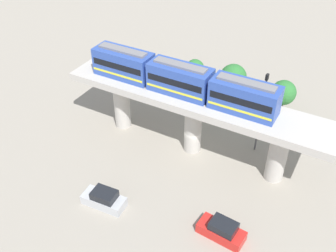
{
  "coord_description": "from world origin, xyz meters",
  "views": [
    {
      "loc": [
        30.77,
        14.12,
        28.59
      ],
      "look_at": [
        2.5,
        -1.72,
        4.23
      ],
      "focal_mm": 41.64,
      "sensor_mm": 36.0,
      "label": 1
    }
  ],
  "objects_px": {
    "train": "(180,79)",
    "signal_post": "(261,110)",
    "tree_near_viaduct": "(283,93)",
    "tree_mid_lot": "(233,77)",
    "tree_far_corner": "(195,69)",
    "parked_car_silver": "(104,199)",
    "parked_car_red": "(222,230)"
  },
  "relations": [
    {
      "from": "train",
      "to": "signal_post",
      "type": "distance_m",
      "value": 9.23
    },
    {
      "from": "tree_far_corner",
      "to": "parked_car_silver",
      "type": "bearing_deg",
      "value": 3.61
    },
    {
      "from": "parked_car_red",
      "to": "tree_mid_lot",
      "type": "bearing_deg",
      "value": -155.65
    },
    {
      "from": "tree_mid_lot",
      "to": "signal_post",
      "type": "distance_m",
      "value": 10.34
    },
    {
      "from": "signal_post",
      "to": "tree_mid_lot",
      "type": "bearing_deg",
      "value": -142.66
    },
    {
      "from": "train",
      "to": "parked_car_red",
      "type": "relative_size",
      "value": 4.74
    },
    {
      "from": "train",
      "to": "tree_near_viaduct",
      "type": "bearing_deg",
      "value": 144.77
    },
    {
      "from": "train",
      "to": "tree_near_viaduct",
      "type": "height_order",
      "value": "train"
    },
    {
      "from": "tree_mid_lot",
      "to": "signal_post",
      "type": "xyz_separation_m",
      "value": [
        8.09,
        6.17,
        1.82
      ]
    },
    {
      "from": "train",
      "to": "tree_near_viaduct",
      "type": "relative_size",
      "value": 4.43
    },
    {
      "from": "tree_mid_lot",
      "to": "signal_post",
      "type": "relative_size",
      "value": 0.55
    },
    {
      "from": "parked_car_red",
      "to": "signal_post",
      "type": "xyz_separation_m",
      "value": [
        -12.87,
        -1.38,
        4.6
      ]
    },
    {
      "from": "train",
      "to": "tree_mid_lot",
      "type": "xyz_separation_m",
      "value": [
        -11.49,
        1.77,
        -5.05
      ]
    },
    {
      "from": "parked_car_silver",
      "to": "signal_post",
      "type": "distance_m",
      "value": 18.5
    },
    {
      "from": "parked_car_silver",
      "to": "signal_post",
      "type": "height_order",
      "value": "signal_post"
    },
    {
      "from": "tree_near_viaduct",
      "to": "tree_far_corner",
      "type": "height_order",
      "value": "tree_far_corner"
    },
    {
      "from": "train",
      "to": "signal_post",
      "type": "relative_size",
      "value": 2.13
    },
    {
      "from": "parked_car_silver",
      "to": "parked_car_red",
      "type": "bearing_deg",
      "value": 96.07
    },
    {
      "from": "tree_mid_lot",
      "to": "tree_far_corner",
      "type": "distance_m",
      "value": 5.16
    },
    {
      "from": "tree_far_corner",
      "to": "tree_mid_lot",
      "type": "bearing_deg",
      "value": 98.87
    },
    {
      "from": "signal_post",
      "to": "tree_near_viaduct",
      "type": "bearing_deg",
      "value": 177.38
    },
    {
      "from": "tree_near_viaduct",
      "to": "signal_post",
      "type": "height_order",
      "value": "signal_post"
    },
    {
      "from": "tree_near_viaduct",
      "to": "tree_mid_lot",
      "type": "distance_m",
      "value": 6.58
    },
    {
      "from": "parked_car_silver",
      "to": "tree_near_viaduct",
      "type": "relative_size",
      "value": 0.93
    },
    {
      "from": "parked_car_silver",
      "to": "tree_far_corner",
      "type": "relative_size",
      "value": 0.85
    },
    {
      "from": "parked_car_silver",
      "to": "tree_near_viaduct",
      "type": "distance_m",
      "value": 25.6
    },
    {
      "from": "parked_car_silver",
      "to": "tree_mid_lot",
      "type": "distance_m",
      "value": 23.51
    },
    {
      "from": "train",
      "to": "parked_car_silver",
      "type": "xyz_separation_m",
      "value": [
        11.56,
        -1.92,
        -7.83
      ]
    },
    {
      "from": "train",
      "to": "signal_post",
      "type": "height_order",
      "value": "train"
    },
    {
      "from": "parked_car_silver",
      "to": "tree_mid_lot",
      "type": "bearing_deg",
      "value": 166.43
    },
    {
      "from": "tree_near_viaduct",
      "to": "tree_mid_lot",
      "type": "relative_size",
      "value": 0.88
    },
    {
      "from": "train",
      "to": "tree_far_corner",
      "type": "height_order",
      "value": "train"
    }
  ]
}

